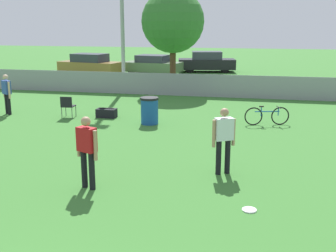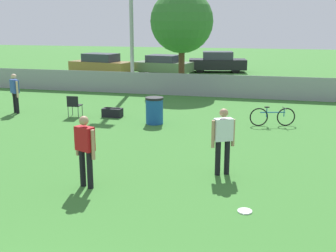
{
  "view_description": "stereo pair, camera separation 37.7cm",
  "coord_description": "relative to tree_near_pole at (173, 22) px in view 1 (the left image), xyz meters",
  "views": [
    {
      "loc": [
        3.24,
        -2.37,
        3.51
      ],
      "look_at": [
        1.09,
        7.46,
        1.05
      ],
      "focal_mm": 45.0,
      "sensor_mm": 36.0,
      "label": 1
    },
    {
      "loc": [
        3.6,
        -2.28,
        3.51
      ],
      "look_at": [
        1.09,
        7.46,
        1.05
      ],
      "focal_mm": 45.0,
      "sensor_mm": 36.0,
      "label": 2
    }
  ],
  "objects": [
    {
      "name": "parked_car_dark",
      "position": [
        0.63,
        9.34,
        -2.87
      ],
      "size": [
        4.41,
        2.52,
        1.49
      ],
      "rotation": [
        0.0,
        0.0,
        0.19
      ],
      "color": "black",
      "rests_on": "ground_plane"
    },
    {
      "name": "bicycle_sideline",
      "position": [
        4.85,
        -7.02,
        -3.26
      ],
      "size": [
        1.56,
        0.57,
        0.7
      ],
      "rotation": [
        0.0,
        0.0,
        0.28
      ],
      "color": "black",
      "rests_on": "ground_plane"
    },
    {
      "name": "player_thrower_red",
      "position": [
        0.99,
        -13.86,
        -2.67
      ],
      "size": [
        0.54,
        0.36,
        1.6
      ],
      "rotation": [
        0.0,
        0.0,
        -0.39
      ],
      "color": "black",
      "rests_on": "ground_plane"
    },
    {
      "name": "parked_car_tan",
      "position": [
        -7.11,
        5.8,
        -2.9
      ],
      "size": [
        4.66,
        2.57,
        1.46
      ],
      "rotation": [
        0.0,
        0.0,
        -0.2
      ],
      "color": "black",
      "rests_on": "ground_plane"
    },
    {
      "name": "tree_near_pole",
      "position": [
        0.0,
        0.0,
        0.0
      ],
      "size": [
        3.27,
        3.27,
        5.25
      ],
      "color": "#4C331E",
      "rests_on": "ground_plane"
    },
    {
      "name": "spectator_in_blue",
      "position": [
        -5.14,
        -7.32,
        -2.69
      ],
      "size": [
        0.48,
        0.4,
        1.58
      ],
      "rotation": [
        0.0,
        0.0,
        2.56
      ],
      "color": "black",
      "rests_on": "ground_plane"
    },
    {
      "name": "parked_car_olive",
      "position": [
        -2.93,
        7.13,
        -2.95
      ],
      "size": [
        4.24,
        2.4,
        1.34
      ],
      "rotation": [
        0.0,
        0.0,
        -0.15
      ],
      "color": "black",
      "rests_on": "ground_plane"
    },
    {
      "name": "folding_chair_sideline",
      "position": [
        -2.55,
        -7.4,
        -3.11
      ],
      "size": [
        0.48,
        0.49,
        0.83
      ],
      "rotation": [
        0.0,
        0.0,
        3.21
      ],
      "color": "#333338",
      "rests_on": "ground_plane"
    },
    {
      "name": "gear_bag_sideline",
      "position": [
        -1.14,
        -7.02,
        -3.43
      ],
      "size": [
        0.75,
        0.41,
        0.36
      ],
      "color": "black",
      "rests_on": "ground_plane"
    },
    {
      "name": "player_receiver_white",
      "position": [
        3.77,
        -12.32,
        -2.67
      ],
      "size": [
        0.52,
        0.4,
        1.6
      ],
      "rotation": [
        0.0,
        0.0,
        0.51
      ],
      "color": "black",
      "rests_on": "ground_plane"
    },
    {
      "name": "frisbee_disc",
      "position": [
        4.46,
        -14.27,
        -3.58
      ],
      "size": [
        0.28,
        0.28,
        0.03
      ],
      "color": "white",
      "rests_on": "ground_plane"
    },
    {
      "name": "trash_bin",
      "position": [
        0.74,
        -7.69,
        -3.11
      ],
      "size": [
        0.65,
        0.65,
        0.96
      ],
      "color": "#194C99",
      "rests_on": "ground_plane"
    },
    {
      "name": "fence_backline",
      "position": [
        1.28,
        -1.56,
        -3.05
      ],
      "size": [
        24.76,
        0.07,
        1.21
      ],
      "color": "gray",
      "rests_on": "ground_plane"
    }
  ]
}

